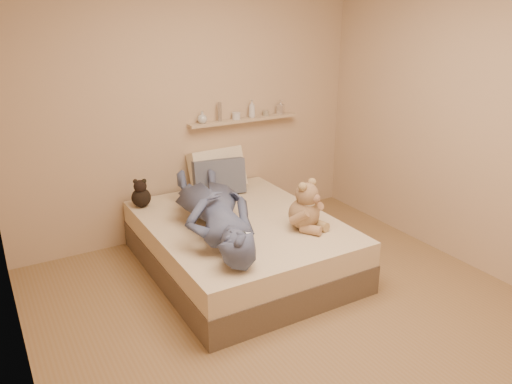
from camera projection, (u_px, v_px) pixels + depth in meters
room at (306, 150)px, 3.24m from camera, size 3.80×3.80×3.80m
bed at (240, 244)px, 4.37m from camera, size 1.50×1.90×0.45m
game_console at (239, 235)px, 3.62m from camera, size 0.19×0.09×0.07m
teddy_bear at (306, 209)px, 4.07m from camera, size 0.34×0.35×0.43m
dark_plush at (141, 195)px, 4.54m from camera, size 0.18×0.18×0.27m
pillow_cream at (217, 169)px, 4.99m from camera, size 0.56×0.31×0.43m
pillow_grey at (219, 177)px, 4.86m from camera, size 0.53×0.29×0.36m
person at (214, 210)px, 4.02m from camera, size 0.90×1.65×0.38m
wall_shelf at (244, 120)px, 5.06m from camera, size 1.20×0.12×0.03m
shelf_bottles at (240, 112)px, 5.01m from camera, size 1.00×0.10×0.19m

